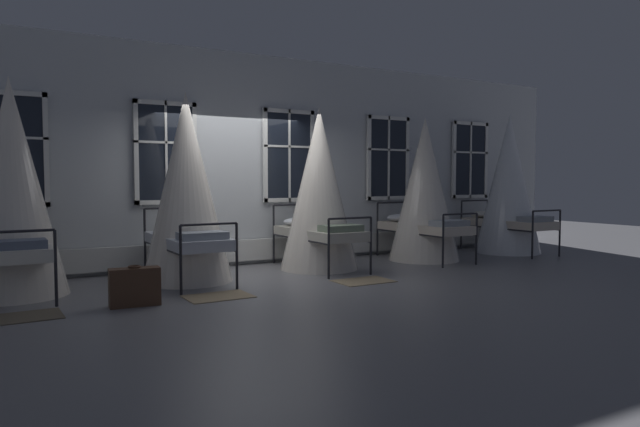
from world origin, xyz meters
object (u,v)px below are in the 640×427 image
(suitcase_dark, at_px, (135,287))
(cot_sixth, at_px, (509,186))
(cot_fourth, at_px, (319,191))
(cot_fifth, at_px, (424,191))
(cot_second, at_px, (12,190))
(cot_third, at_px, (187,190))

(suitcase_dark, bearing_deg, cot_sixth, 13.98)
(cot_fourth, distance_m, suitcase_dark, 3.63)
(cot_sixth, bearing_deg, suitcase_dark, 99.98)
(suitcase_dark, bearing_deg, cot_fifth, 17.91)
(cot_second, xyz_separation_m, cot_third, (2.18, -0.05, -0.02))
(cot_second, xyz_separation_m, suitcase_dark, (1.18, -1.33, -1.09))
(cot_fourth, bearing_deg, cot_third, 91.37)
(cot_second, height_order, suitcase_dark, cot_second)
(cot_third, bearing_deg, cot_sixth, -90.54)
(cot_fourth, distance_m, cot_sixth, 4.31)
(cot_second, relative_size, cot_third, 1.01)
(cot_third, bearing_deg, cot_fifth, -90.26)
(cot_third, relative_size, cot_fourth, 1.03)
(cot_fourth, relative_size, suitcase_dark, 4.57)
(cot_fourth, height_order, cot_fifth, cot_fourth)
(cot_third, relative_size, suitcase_dark, 4.69)
(cot_fifth, bearing_deg, cot_second, 89.64)
(cot_fifth, bearing_deg, suitcase_dark, 103.51)
(cot_second, height_order, cot_fourth, cot_second)
(cot_second, xyz_separation_m, cot_fifth, (6.55, -0.01, -0.08))
(cot_second, bearing_deg, suitcase_dark, -139.60)
(cot_fifth, height_order, cot_sixth, cot_sixth)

